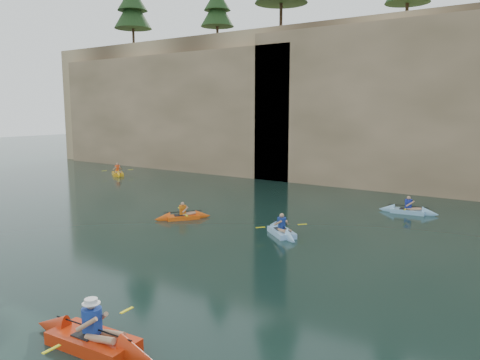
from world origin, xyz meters
The scene contains 11 objects.
ground centered at (0.00, 0.00, 0.00)m, with size 160.00×160.00×0.00m, color black.
cliff centered at (0.00, 30.00, 6.00)m, with size 70.00×16.00×12.00m, color tan.
cliff_slab_west centered at (-20.00, 22.60, 5.28)m, with size 26.00×2.40×10.56m, color tan.
cliff_slab_center centered at (2.00, 22.60, 5.70)m, with size 24.00×2.40×11.40m, color tan.
sea_cave_west centered at (-18.00, 21.95, 2.00)m, with size 4.50×1.00×4.00m, color black.
sea_cave_center centered at (-4.00, 21.95, 1.60)m, with size 3.50×1.00×3.20m, color black.
main_kayaker centered at (1.35, -2.63, 0.19)m, with size 3.97×2.62×1.46m.
kayaker_orange centered at (-5.50, 8.06, 0.13)m, with size 2.20×2.66×1.07m.
kayaker_ltblue_near centered at (0.01, 8.32, 0.15)m, with size 2.80×2.47×1.19m.
kayaker_yellow centered at (-20.34, 16.58, 0.16)m, with size 3.02×2.43×1.29m.
kayaker_ltblue_mid centered at (3.32, 15.81, 0.14)m, with size 3.08×2.28×1.15m.
Camera 1 is at (9.86, -8.91, 5.43)m, focal length 35.00 mm.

